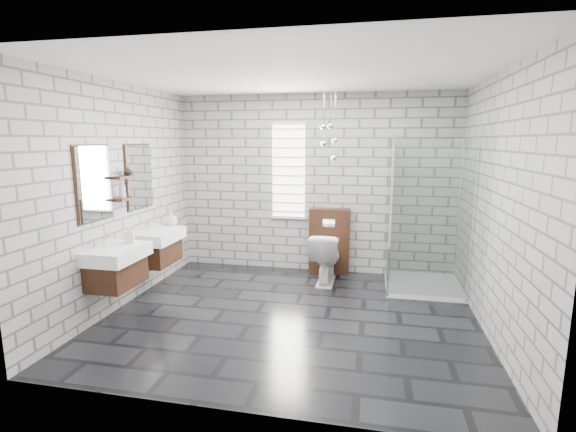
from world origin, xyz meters
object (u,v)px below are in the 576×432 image
(vanity_right, at_px, (155,237))
(shower_enclosure, at_px, (418,254))
(cistern_panel, at_px, (329,241))
(vanity_left, at_px, (114,255))
(toilet, at_px, (326,258))

(vanity_right, xyz_separation_m, shower_enclosure, (3.41, 0.79, -0.25))
(vanity_right, relative_size, shower_enclosure, 0.77)
(vanity_right, height_order, cistern_panel, vanity_right)
(vanity_left, bearing_deg, vanity_right, 90.00)
(vanity_right, relative_size, cistern_panel, 1.57)
(shower_enclosure, height_order, toilet, shower_enclosure)
(vanity_right, distance_m, toilet, 2.36)
(cistern_panel, bearing_deg, shower_enclosure, -22.52)
(vanity_right, distance_m, cistern_panel, 2.54)
(vanity_left, relative_size, shower_enclosure, 0.77)
(toilet, bearing_deg, cistern_panel, -89.14)
(shower_enclosure, xyz_separation_m, toilet, (-1.25, 0.07, -0.14))
(cistern_panel, relative_size, toilet, 1.38)
(cistern_panel, distance_m, toilet, 0.47)
(vanity_left, bearing_deg, shower_enclosure, 26.27)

